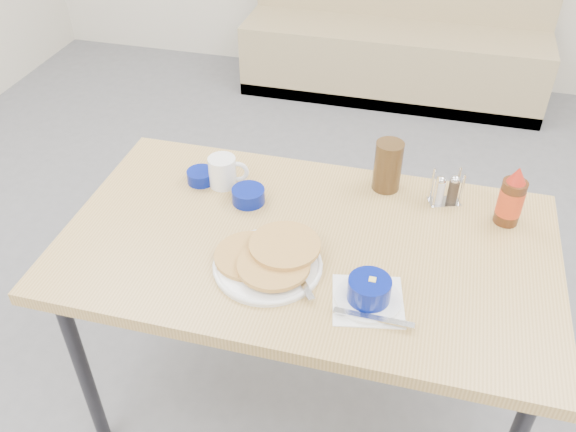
% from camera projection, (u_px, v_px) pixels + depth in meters
% --- Properties ---
extents(booth_bench, '(1.90, 0.56, 1.22)m').
position_uv_depth(booth_bench, '(395.00, 39.00, 3.91)').
color(booth_bench, tan).
rests_on(booth_bench, ground).
extents(dining_table, '(1.40, 0.80, 0.76)m').
position_uv_depth(dining_table, '(307.00, 257.00, 1.77)').
color(dining_table, tan).
rests_on(dining_table, ground).
extents(pancake_plate, '(0.30, 0.29, 0.05)m').
position_uv_depth(pancake_plate, '(269.00, 260.00, 1.64)').
color(pancake_plate, white).
rests_on(pancake_plate, dining_table).
extents(coffee_mug, '(0.13, 0.09, 0.10)m').
position_uv_depth(coffee_mug, '(224.00, 171.00, 1.92)').
color(coffee_mug, white).
rests_on(coffee_mug, dining_table).
extents(grits_setting, '(0.23, 0.21, 0.08)m').
position_uv_depth(grits_setting, '(369.00, 293.00, 1.53)').
color(grits_setting, white).
rests_on(grits_setting, dining_table).
extents(creamer_bowl, '(0.09, 0.09, 0.04)m').
position_uv_depth(creamer_bowl, '(201.00, 176.00, 1.95)').
color(creamer_bowl, navy).
rests_on(creamer_bowl, dining_table).
extents(butter_bowl, '(0.10, 0.10, 0.05)m').
position_uv_depth(butter_bowl, '(248.00, 196.00, 1.86)').
color(butter_bowl, navy).
rests_on(butter_bowl, dining_table).
extents(amber_tumbler, '(0.10, 0.10, 0.16)m').
position_uv_depth(amber_tumbler, '(388.00, 166.00, 1.88)').
color(amber_tumbler, '#3E2913').
rests_on(amber_tumbler, dining_table).
extents(condiment_caddy, '(0.11, 0.08, 0.11)m').
position_uv_depth(condiment_caddy, '(446.00, 192.00, 1.85)').
color(condiment_caddy, silver).
rests_on(condiment_caddy, dining_table).
extents(syrup_bottle, '(0.07, 0.07, 0.19)m').
position_uv_depth(syrup_bottle, '(511.00, 199.00, 1.75)').
color(syrup_bottle, '#47230F').
rests_on(syrup_bottle, dining_table).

